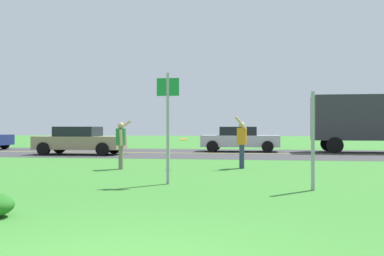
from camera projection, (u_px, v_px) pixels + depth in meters
ground_plane at (211, 172)px, 13.69m from camera, size 120.00×120.00×0.00m
highway_strip at (230, 153)px, 23.31m from camera, size 120.00×8.99×0.01m
highway_center_stripe at (230, 153)px, 23.31m from camera, size 120.00×0.16×0.00m
sign_post_near_path at (168, 117)px, 10.70m from camera, size 0.56×0.10×2.75m
sign_post_by_roadside at (313, 141)px, 9.63m from camera, size 0.07×0.10×2.21m
person_thrower_green_shirt at (121, 141)px, 14.56m from camera, size 0.50×0.55×1.66m
person_catcher_orange_shirt at (242, 140)px, 14.84m from camera, size 0.43×0.54×1.79m
frisbee_orange at (183, 139)px, 14.65m from camera, size 0.25×0.25×0.09m
car_tan_center_left at (80, 140)px, 22.43m from camera, size 4.50×2.00×1.45m
car_silver_center_right at (240, 139)px, 25.25m from camera, size 4.50×2.00×1.45m
box_truck_white at (372, 120)px, 24.17m from camera, size 6.70×2.46×3.20m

